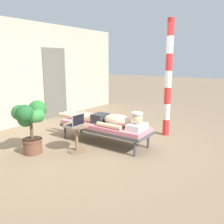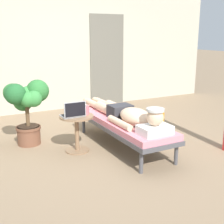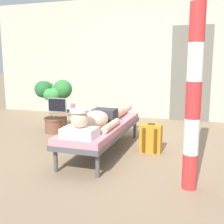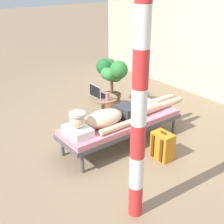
# 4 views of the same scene
# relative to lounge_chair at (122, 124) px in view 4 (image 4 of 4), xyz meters

# --- Properties ---
(ground_plane) EXTENTS (40.00, 40.00, 0.00)m
(ground_plane) POSITION_rel_lounge_chair_xyz_m (-0.10, 0.18, -0.35)
(ground_plane) COLOR #8C7256
(lounge_chair) EXTENTS (0.63, 1.96, 0.42)m
(lounge_chair) POSITION_rel_lounge_chair_xyz_m (0.00, 0.00, 0.00)
(lounge_chair) COLOR #4C4C51
(lounge_chair) RESTS_ON ground
(person_reclining) EXTENTS (0.53, 2.17, 0.33)m
(person_reclining) POSITION_rel_lounge_chair_xyz_m (-0.00, -0.10, 0.17)
(person_reclining) COLOR white
(person_reclining) RESTS_ON lounge_chair
(side_table) EXTENTS (0.48, 0.48, 0.52)m
(side_table) POSITION_rel_lounge_chair_xyz_m (-0.67, 0.15, 0.01)
(side_table) COLOR #8C6B4C
(side_table) RESTS_ON ground
(laptop) EXTENTS (0.31, 0.24, 0.23)m
(laptop) POSITION_rel_lounge_chair_xyz_m (-0.73, 0.10, 0.24)
(laptop) COLOR #A5A8AD
(laptop) RESTS_ON side_table
(drink_glass) EXTENTS (0.06, 0.06, 0.14)m
(drink_glass) POSITION_rel_lounge_chair_xyz_m (-0.52, 0.13, 0.25)
(drink_glass) COLOR #D86672
(drink_glass) RESTS_ON side_table
(backpack) EXTENTS (0.30, 0.26, 0.42)m
(backpack) POSITION_rel_lounge_chair_xyz_m (0.67, 0.20, -0.15)
(backpack) COLOR orange
(backpack) RESTS_ON ground
(potted_plant) EXTENTS (0.66, 0.50, 0.97)m
(potted_plant) POSITION_rel_lounge_chair_xyz_m (-1.21, 0.76, 0.29)
(potted_plant) COLOR brown
(potted_plant) RESTS_ON ground
(porch_post) EXTENTS (0.15, 0.15, 2.57)m
(porch_post) POSITION_rel_lounge_chair_xyz_m (1.26, -0.83, 0.94)
(porch_post) COLOR red
(porch_post) RESTS_ON ground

